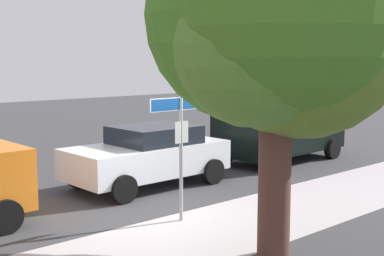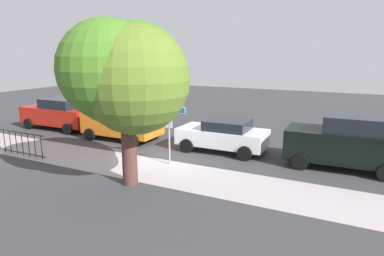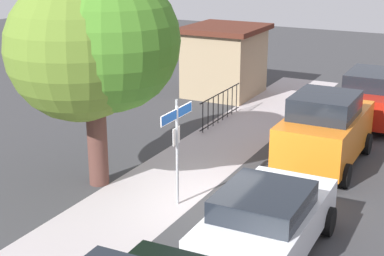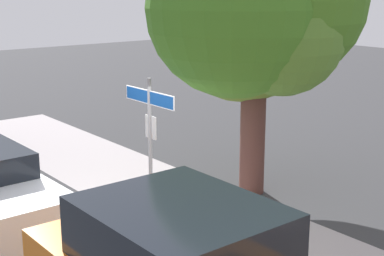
# 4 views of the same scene
# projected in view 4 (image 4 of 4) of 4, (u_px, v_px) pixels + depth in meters

# --- Properties ---
(ground_plane) EXTENTS (60.00, 60.00, 0.00)m
(ground_plane) POSITION_uv_depth(u_px,v_px,m) (146.00, 230.00, 10.24)
(ground_plane) COLOR #38383A
(sidewalk_strip) EXTENTS (24.00, 2.60, 0.00)m
(sidewalk_strip) POSITION_uv_depth(u_px,v_px,m) (279.00, 249.00, 9.52)
(sidewalk_strip) COLOR #ACA3A5
(sidewalk_strip) RESTS_ON ground_plane
(street_sign) EXTENTS (1.47, 0.07, 2.65)m
(street_sign) POSITION_uv_depth(u_px,v_px,m) (150.00, 123.00, 10.34)
(street_sign) COLOR #9EA0A5
(street_sign) RESTS_ON ground_plane
(shade_tree) EXTENTS (4.13, 4.35, 5.59)m
(shade_tree) POSITION_uv_depth(u_px,v_px,m) (256.00, 11.00, 11.25)
(shade_tree) COLOR #51312A
(shade_tree) RESTS_ON ground_plane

